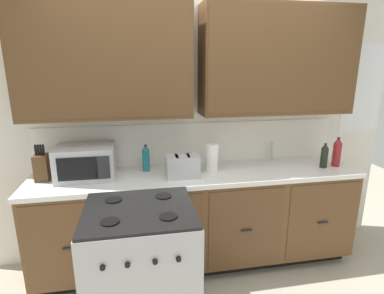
{
  "coord_description": "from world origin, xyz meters",
  "views": [
    {
      "loc": [
        -0.53,
        -2.24,
        1.88
      ],
      "look_at": [
        -0.06,
        0.27,
        1.19
      ],
      "focal_mm": 28.44,
      "sensor_mm": 36.0,
      "label": 1
    }
  ],
  "objects": [
    {
      "name": "sink_faucet",
      "position": [
        0.8,
        0.51,
        1.04
      ],
      "size": [
        0.02,
        0.02,
        0.2
      ],
      "primitive_type": "cylinder",
      "color": "#B2B5BA",
      "rests_on": "counter_run"
    },
    {
      "name": "bottle_teal",
      "position": [
        -0.46,
        0.44,
        1.06
      ],
      "size": [
        0.07,
        0.07,
        0.25
      ],
      "color": "#1E707A",
      "rests_on": "counter_run"
    },
    {
      "name": "counter_run",
      "position": [
        0.0,
        0.3,
        0.48
      ],
      "size": [
        2.95,
        0.64,
        0.94
      ],
      "color": "black",
      "rests_on": "ground_plane"
    },
    {
      "name": "bottle_dark",
      "position": [
        1.19,
        0.22,
        1.05
      ],
      "size": [
        0.07,
        0.07,
        0.24
      ],
      "color": "black",
      "rests_on": "counter_run"
    },
    {
      "name": "bottle_red",
      "position": [
        1.34,
        0.24,
        1.08
      ],
      "size": [
        0.08,
        0.08,
        0.28
      ],
      "color": "maroon",
      "rests_on": "counter_run"
    },
    {
      "name": "knife_block",
      "position": [
        -1.33,
        0.36,
        1.05
      ],
      "size": [
        0.11,
        0.14,
        0.31
      ],
      "color": "#52361E",
      "rests_on": "counter_run"
    },
    {
      "name": "toaster",
      "position": [
        -0.16,
        0.22,
        1.03
      ],
      "size": [
        0.28,
        0.18,
        0.19
      ],
      "color": "#B7B7BC",
      "rests_on": "counter_run"
    },
    {
      "name": "paper_towel_roll",
      "position": [
        0.12,
        0.31,
        1.07
      ],
      "size": [
        0.12,
        0.12,
        0.26
      ],
      "primitive_type": "cylinder",
      "color": "white",
      "rests_on": "counter_run"
    },
    {
      "name": "stove_range",
      "position": [
        -0.54,
        -0.33,
        0.47
      ],
      "size": [
        0.76,
        0.68,
        0.95
      ],
      "color": "#B7B7BC",
      "rests_on": "ground_plane"
    },
    {
      "name": "ground_plane",
      "position": [
        0.0,
        0.0,
        0.0
      ],
      "size": [
        8.0,
        8.0,
        0.0
      ],
      "primitive_type": "plane",
      "color": "#B2A893"
    },
    {
      "name": "wall_unit",
      "position": [
        0.0,
        0.5,
        1.67
      ],
      "size": [
        4.12,
        0.4,
        2.49
      ],
      "color": "white",
      "rests_on": "ground_plane"
    },
    {
      "name": "microwave",
      "position": [
        -0.97,
        0.36,
        1.08
      ],
      "size": [
        0.48,
        0.37,
        0.28
      ],
      "color": "#B7B7BC",
      "rests_on": "counter_run"
    }
  ]
}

